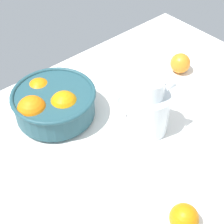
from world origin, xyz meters
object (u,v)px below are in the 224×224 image
loose_orange_1 (180,63)px  loose_orange_3 (184,218)px  fruit_bowl (53,103)px  juice_pitcher (148,112)px

loose_orange_1 → loose_orange_3: bearing=-138.5°
fruit_bowl → juice_pitcher: juice_pitcher is taller
juice_pitcher → fruit_bowl: bearing=128.6°
juice_pitcher → loose_orange_3: (-15.44, -26.56, -3.33)cm
loose_orange_3 → loose_orange_1: bearing=41.5°
fruit_bowl → juice_pitcher: (17.10, -21.42, 1.29)cm
fruit_bowl → juice_pitcher: 27.44cm
juice_pitcher → loose_orange_1: juice_pitcher is taller
juice_pitcher → loose_orange_3: 30.90cm
fruit_bowl → loose_orange_1: bearing=-12.3°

